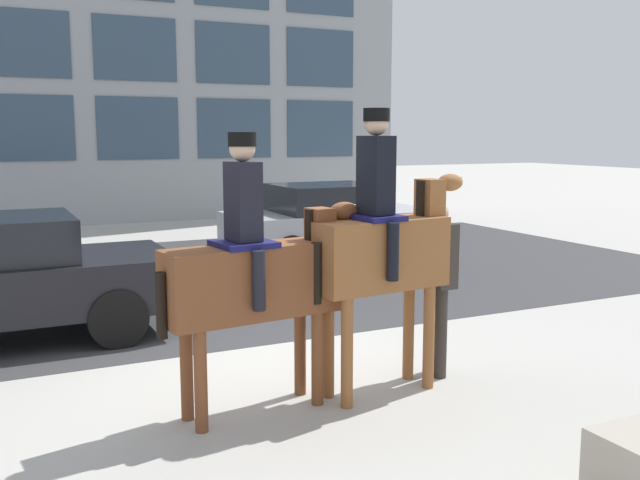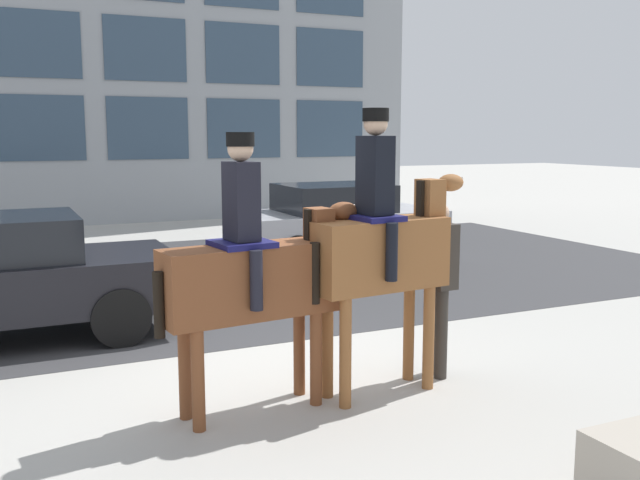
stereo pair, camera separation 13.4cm
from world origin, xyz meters
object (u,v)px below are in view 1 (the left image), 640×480
mounted_horse_lead (255,273)px  pedestrian_bystander (437,275)px  street_car_far_lane (330,221)px  mounted_horse_companion (383,247)px

mounted_horse_lead → pedestrian_bystander: size_ratio=1.39×
pedestrian_bystander → street_car_far_lane: (1.97, 6.30, -0.26)m
mounted_horse_lead → mounted_horse_companion: size_ratio=0.92×
pedestrian_bystander → street_car_far_lane: bearing=-110.3°
pedestrian_bystander → mounted_horse_companion: bearing=9.3°
mounted_horse_companion → street_car_far_lane: 7.02m
mounted_horse_companion → street_car_far_lane: mounted_horse_companion is taller
mounted_horse_lead → street_car_far_lane: size_ratio=0.62×
mounted_horse_lead → street_car_far_lane: 7.52m
mounted_horse_companion → pedestrian_bystander: size_ratio=1.51×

